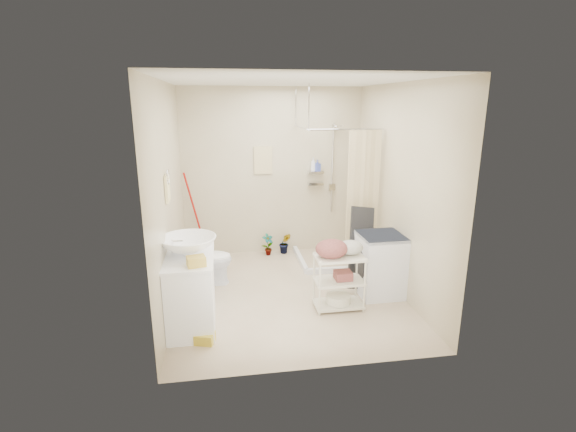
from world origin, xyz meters
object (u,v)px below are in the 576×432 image
laundry_rack (339,277)px  washing_machine (380,264)px  toilet (206,259)px  vanity (191,290)px

laundry_rack → washing_machine: bearing=25.4°
toilet → laundry_rack: size_ratio=0.88×
toilet → laundry_rack: bearing=-118.7°
vanity → toilet: vanity is taller
laundry_rack → toilet: bearing=147.9°
toilet → washing_machine: (2.18, -0.66, 0.05)m
vanity → laundry_rack: (1.68, 0.13, -0.01)m
toilet → laundry_rack: 1.83m
toilet → laundry_rack: (1.56, -0.96, 0.05)m
toilet → washing_machine: bearing=-103.9°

